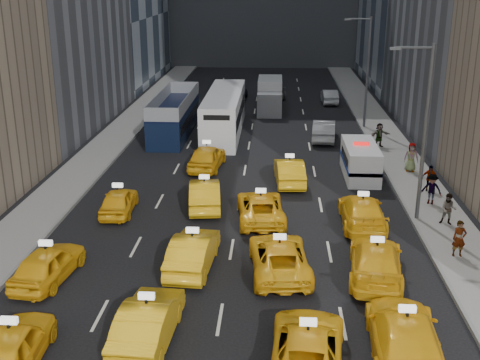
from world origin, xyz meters
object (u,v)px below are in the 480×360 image
object	(u,v)px
nypd_van	(360,161)
pedestrian_0	(459,239)
city_bus	(224,113)
box_truck	(270,96)
double_decker	(174,114)

from	to	relation	value
nypd_van	pedestrian_0	size ratio (longest dim) A/B	3.10
city_bus	box_truck	world-z (taller)	city_bus
nypd_van	box_truck	size ratio (longest dim) A/B	0.80
double_decker	box_truck	size ratio (longest dim) A/B	1.71
pedestrian_0	nypd_van	bearing A→B (deg)	101.65
nypd_van	city_bus	distance (m)	14.12
nypd_van	double_decker	size ratio (longest dim) A/B	0.47
pedestrian_0	box_truck	bearing A→B (deg)	103.77
box_truck	nypd_van	bearing A→B (deg)	-73.96
double_decker	pedestrian_0	xyz separation A→B (m)	(16.23, -21.61, -0.60)
city_bus	pedestrian_0	world-z (taller)	city_bus
nypd_van	pedestrian_0	xyz separation A→B (m)	(2.85, -11.57, -0.01)
double_decker	box_truck	distance (m)	11.69
double_decker	city_bus	xyz separation A→B (m)	(3.94, 0.45, 0.04)
box_truck	pedestrian_0	distance (m)	31.83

